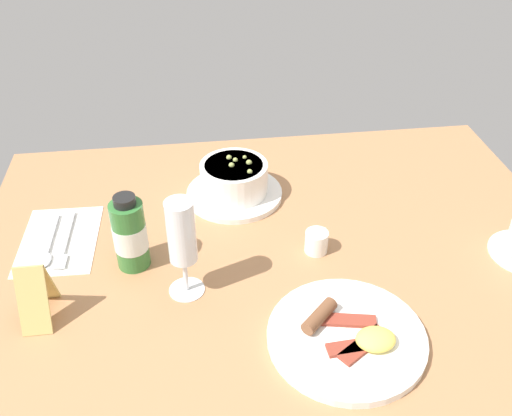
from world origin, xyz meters
TOP-DOWN VIEW (x-y plane):
  - ground_plane at (0.00, 0.00)cm, footprint 110.00×84.00cm
  - porridge_bowl at (6.24, -18.48)cm, footprint 19.59×19.59cm
  - cutlery_setting at (40.01, -7.94)cm, footprint 14.36×20.33cm
  - creamer_jug at (-6.74, 0.67)cm, footprint 4.88×4.38cm
  - wine_glass at (16.87, 7.91)cm, footprint 5.95×5.95cm
  - sauce_bottle_green at (25.79, -0.45)cm, footprint 5.80×5.80cm
  - breakfast_plate at (-6.87, 21.99)cm, footprint 24.06×24.06cm
  - menu_card at (39.81, 10.62)cm, footprint 4.50×8.53cm

SIDE VIEW (x-z plane):
  - ground_plane at x=0.00cm, z-range -3.00..0.00cm
  - cutlery_setting at x=40.01cm, z-range -0.21..0.69cm
  - breakfast_plate at x=-6.87cm, z-range -0.92..2.78cm
  - creamer_jug at x=-6.74cm, z-range -0.23..4.54cm
  - porridge_bowl at x=6.24cm, z-range -0.39..7.91cm
  - menu_card at x=39.81cm, z-range -0.07..10.41cm
  - sauce_bottle_green at x=25.79cm, z-range -0.59..13.74cm
  - wine_glass at x=16.87cm, z-range 2.41..20.37cm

